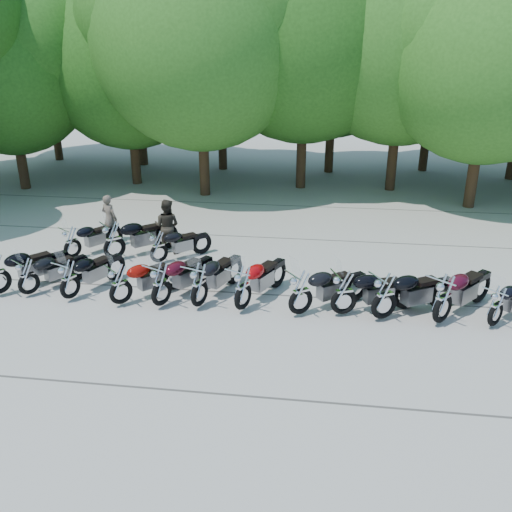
# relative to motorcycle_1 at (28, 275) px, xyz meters

# --- Properties ---
(ground) EXTENTS (90.00, 90.00, 0.00)m
(ground) POSITION_rel_motorcycle_1_xyz_m (5.96, -0.59, -0.59)
(ground) COLOR gray
(ground) RESTS_ON ground
(tree_1) EXTENTS (6.97, 6.97, 8.55)m
(tree_1) POSITION_rel_motorcycle_1_xyz_m (-6.09, 10.64, 4.47)
(tree_1) COLOR #3A2614
(tree_1) RESTS_ON ground
(tree_2) EXTENTS (7.31, 7.31, 8.97)m
(tree_2) POSITION_rel_motorcycle_1_xyz_m (-1.30, 12.25, 4.72)
(tree_2) COLOR #3A2614
(tree_2) RESTS_ON ground
(tree_3) EXTENTS (8.70, 8.70, 10.67)m
(tree_3) POSITION_rel_motorcycle_1_xyz_m (2.38, 10.65, 5.73)
(tree_3) COLOR #3A2614
(tree_3) RESTS_ON ground
(tree_4) EXTENTS (9.13, 9.13, 11.20)m
(tree_4) POSITION_rel_motorcycle_1_xyz_m (6.49, 12.50, 6.04)
(tree_4) COLOR #3A2614
(tree_4) RESTS_ON ground
(tree_5) EXTENTS (9.04, 9.04, 11.10)m
(tree_5) POSITION_rel_motorcycle_1_xyz_m (10.57, 12.61, 5.98)
(tree_5) COLOR #3A2614
(tree_5) RESTS_ON ground
(tree_6) EXTENTS (8.00, 8.00, 9.82)m
(tree_6) POSITION_rel_motorcycle_1_xyz_m (13.51, 10.23, 5.22)
(tree_6) COLOR #3A2614
(tree_6) RESTS_ON ground
(tree_9) EXTENTS (7.59, 7.59, 9.32)m
(tree_9) POSITION_rel_motorcycle_1_xyz_m (-7.58, 17.00, 4.93)
(tree_9) COLOR #3A2614
(tree_9) RESTS_ON ground
(tree_10) EXTENTS (7.78, 7.78, 9.55)m
(tree_10) POSITION_rel_motorcycle_1_xyz_m (-2.34, 16.38, 5.06)
(tree_10) COLOR #3A2614
(tree_10) RESTS_ON ground
(tree_11) EXTENTS (7.56, 7.56, 9.28)m
(tree_11) POSITION_rel_motorcycle_1_xyz_m (2.19, 15.84, 4.90)
(tree_11) COLOR #3A2614
(tree_11) RESTS_ON ground
(tree_12) EXTENTS (7.88, 7.88, 9.67)m
(tree_12) POSITION_rel_motorcycle_1_xyz_m (7.76, 15.88, 5.13)
(tree_12) COLOR #3A2614
(tree_12) RESTS_ON ground
(tree_13) EXTENTS (8.31, 8.31, 10.20)m
(tree_13) POSITION_rel_motorcycle_1_xyz_m (12.65, 16.88, 5.45)
(tree_13) COLOR #3A2614
(tree_13) RESTS_ON ground
(motorcycle_1) EXTENTS (1.71, 2.09, 1.18)m
(motorcycle_1) POSITION_rel_motorcycle_1_xyz_m (0.00, 0.00, 0.00)
(motorcycle_1) COLOR black
(motorcycle_1) RESTS_ON ground
(motorcycle_2) EXTENTS (1.52, 2.28, 1.24)m
(motorcycle_2) POSITION_rel_motorcycle_1_xyz_m (1.20, -0.10, 0.03)
(motorcycle_2) COLOR black
(motorcycle_2) RESTS_ON ground
(motorcycle_3) EXTENTS (2.00, 2.10, 1.26)m
(motorcycle_3) POSITION_rel_motorcycle_1_xyz_m (2.63, -0.24, 0.04)
(motorcycle_3) COLOR #810A04
(motorcycle_3) RESTS_ON ground
(motorcycle_4) EXTENTS (1.72, 2.45, 1.35)m
(motorcycle_4) POSITION_rel_motorcycle_1_xyz_m (3.68, -0.18, 0.08)
(motorcycle_4) COLOR #3A0712
(motorcycle_4) RESTS_ON ground
(motorcycle_5) EXTENTS (1.51, 2.49, 1.35)m
(motorcycle_5) POSITION_rel_motorcycle_1_xyz_m (4.65, -0.09, 0.08)
(motorcycle_5) COLOR black
(motorcycle_5) RESTS_ON ground
(motorcycle_6) EXTENTS (1.65, 2.47, 1.35)m
(motorcycle_6) POSITION_rel_motorcycle_1_xyz_m (5.77, -0.13, 0.08)
(motorcycle_6) COLOR #9F0508
(motorcycle_6) RESTS_ON ground
(motorcycle_7) EXTENTS (2.33, 2.00, 1.34)m
(motorcycle_7) POSITION_rel_motorcycle_1_xyz_m (7.21, -0.19, 0.08)
(motorcycle_7) COLOR black
(motorcycle_7) RESTS_ON ground
(motorcycle_8) EXTENTS (2.47, 1.54, 1.34)m
(motorcycle_8) POSITION_rel_motorcycle_1_xyz_m (8.25, -0.06, 0.08)
(motorcycle_8) COLOR black
(motorcycle_8) RESTS_ON ground
(motorcycle_9) EXTENTS (2.50, 1.90, 1.39)m
(motorcycle_9) POSITION_rel_motorcycle_1_xyz_m (9.21, -0.17, 0.10)
(motorcycle_9) COLOR black
(motorcycle_9) RESTS_ON ground
(motorcycle_10) EXTENTS (2.25, 2.44, 1.44)m
(motorcycle_10) POSITION_rel_motorcycle_1_xyz_m (10.57, -0.18, 0.13)
(motorcycle_10) COLOR #380715
(motorcycle_10) RESTS_ON ground
(motorcycle_11) EXTENTS (1.87, 1.96, 1.18)m
(motorcycle_11) POSITION_rel_motorcycle_1_xyz_m (11.79, -0.16, -0.00)
(motorcycle_11) COLOR black
(motorcycle_11) RESTS_ON ground
(motorcycle_13) EXTENTS (1.68, 2.10, 1.18)m
(motorcycle_13) POSITION_rel_motorcycle_1_xyz_m (-0.01, 2.63, -0.00)
(motorcycle_13) COLOR black
(motorcycle_13) RESTS_ON ground
(motorcycle_14) EXTENTS (2.31, 2.26, 1.40)m
(motorcycle_14) POSITION_rel_motorcycle_1_xyz_m (1.33, 2.69, 0.11)
(motorcycle_14) COLOR black
(motorcycle_14) RESTS_ON ground
(motorcycle_15) EXTENTS (1.95, 1.85, 1.17)m
(motorcycle_15) POSITION_rel_motorcycle_1_xyz_m (2.75, 2.62, -0.01)
(motorcycle_15) COLOR black
(motorcycle_15) RESTS_ON ground
(rider_0) EXTENTS (0.70, 0.58, 1.64)m
(rider_0) POSITION_rel_motorcycle_1_xyz_m (0.57, 4.30, 0.23)
(rider_0) COLOR brown
(rider_0) RESTS_ON ground
(rider_1) EXTENTS (0.92, 0.76, 1.74)m
(rider_1) POSITION_rel_motorcycle_1_xyz_m (2.73, 3.67, 0.28)
(rider_1) COLOR #2A251C
(rider_1) RESTS_ON ground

